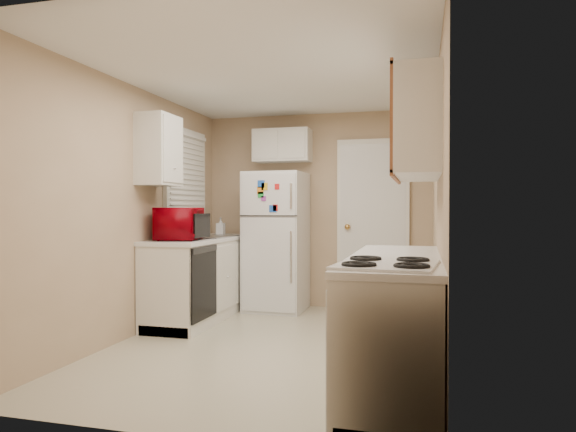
# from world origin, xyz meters

# --- Properties ---
(floor) EXTENTS (3.80, 3.80, 0.00)m
(floor) POSITION_xyz_m (0.00, 0.00, 0.00)
(floor) COLOR beige
(floor) RESTS_ON ground
(ceiling) EXTENTS (3.80, 3.80, 0.00)m
(ceiling) POSITION_xyz_m (0.00, 0.00, 2.40)
(ceiling) COLOR white
(ceiling) RESTS_ON floor
(wall_left) EXTENTS (3.80, 3.80, 0.00)m
(wall_left) POSITION_xyz_m (-1.40, 0.00, 1.20)
(wall_left) COLOR tan
(wall_left) RESTS_ON floor
(wall_right) EXTENTS (3.80, 3.80, 0.00)m
(wall_right) POSITION_xyz_m (1.40, 0.00, 1.20)
(wall_right) COLOR tan
(wall_right) RESTS_ON floor
(wall_back) EXTENTS (2.80, 2.80, 0.00)m
(wall_back) POSITION_xyz_m (0.00, 1.90, 1.20)
(wall_back) COLOR tan
(wall_back) RESTS_ON floor
(wall_front) EXTENTS (2.80, 2.80, 0.00)m
(wall_front) POSITION_xyz_m (0.00, -1.90, 1.20)
(wall_front) COLOR tan
(wall_front) RESTS_ON floor
(left_counter) EXTENTS (0.60, 1.80, 0.90)m
(left_counter) POSITION_xyz_m (-1.10, 0.90, 0.45)
(left_counter) COLOR silver
(left_counter) RESTS_ON floor
(dishwasher) EXTENTS (0.03, 0.58, 0.72)m
(dishwasher) POSITION_xyz_m (-0.81, 0.30, 0.49)
(dishwasher) COLOR black
(dishwasher) RESTS_ON floor
(sink) EXTENTS (0.54, 0.74, 0.16)m
(sink) POSITION_xyz_m (-1.10, 1.05, 0.86)
(sink) COLOR gray
(sink) RESTS_ON left_counter
(microwave) EXTENTS (0.66, 0.47, 0.40)m
(microwave) POSITION_xyz_m (-1.15, 0.46, 1.05)
(microwave) COLOR #95000B
(microwave) RESTS_ON left_counter
(soap_bottle) EXTENTS (0.10, 0.10, 0.21)m
(soap_bottle) POSITION_xyz_m (-1.15, 1.57, 1.00)
(soap_bottle) COLOR silver
(soap_bottle) RESTS_ON left_counter
(window_blinds) EXTENTS (0.10, 0.98, 1.08)m
(window_blinds) POSITION_xyz_m (-1.36, 1.05, 1.60)
(window_blinds) COLOR silver
(window_blinds) RESTS_ON wall_left
(upper_cabinet_left) EXTENTS (0.30, 0.45, 0.70)m
(upper_cabinet_left) POSITION_xyz_m (-1.25, 0.22, 1.80)
(upper_cabinet_left) COLOR silver
(upper_cabinet_left) RESTS_ON wall_left
(refrigerator) EXTENTS (0.69, 0.67, 1.66)m
(refrigerator) POSITION_xyz_m (-0.42, 1.56, 0.83)
(refrigerator) COLOR silver
(refrigerator) RESTS_ON floor
(cabinet_over_fridge) EXTENTS (0.70, 0.30, 0.40)m
(cabinet_over_fridge) POSITION_xyz_m (-0.40, 1.75, 2.00)
(cabinet_over_fridge) COLOR silver
(cabinet_over_fridge) RESTS_ON wall_back
(interior_door) EXTENTS (0.86, 0.06, 2.08)m
(interior_door) POSITION_xyz_m (0.70, 1.86, 1.02)
(interior_door) COLOR silver
(interior_door) RESTS_ON floor
(right_counter) EXTENTS (0.60, 2.00, 0.90)m
(right_counter) POSITION_xyz_m (1.10, -0.80, 0.45)
(right_counter) COLOR silver
(right_counter) RESTS_ON floor
(stove) EXTENTS (0.60, 0.71, 0.80)m
(stove) POSITION_xyz_m (1.09, -1.41, 0.40)
(stove) COLOR silver
(stove) RESTS_ON floor
(upper_cabinet_right) EXTENTS (0.30, 1.20, 0.70)m
(upper_cabinet_right) POSITION_xyz_m (1.25, -0.50, 1.80)
(upper_cabinet_right) COLOR silver
(upper_cabinet_right) RESTS_ON wall_right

